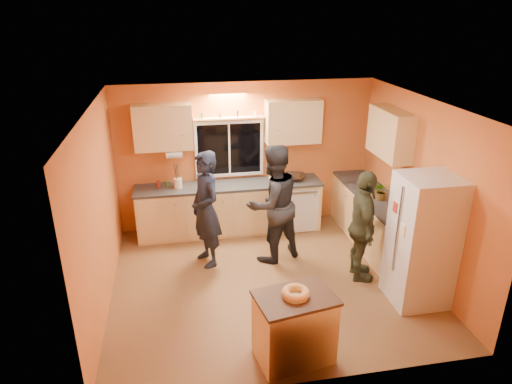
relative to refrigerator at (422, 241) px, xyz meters
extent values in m
plane|color=brown|center=(-1.89, 0.80, -0.90)|extent=(4.50, 4.50, 0.00)
cube|color=orange|center=(-1.89, 2.80, 0.40)|extent=(4.50, 0.04, 2.60)
cube|color=orange|center=(-1.89, -1.20, 0.40)|extent=(4.50, 0.04, 2.60)
cube|color=orange|center=(-4.14, 0.80, 0.40)|extent=(0.04, 4.00, 2.60)
cube|color=orange|center=(0.36, 0.80, 0.40)|extent=(0.04, 4.00, 2.60)
cube|color=white|center=(-1.89, 0.80, 1.70)|extent=(4.50, 4.00, 0.02)
cube|color=black|center=(-2.19, 2.79, 0.55)|extent=(1.10, 0.02, 0.90)
cube|color=white|center=(-2.19, 2.77, 0.55)|extent=(1.20, 0.04, 1.00)
cube|color=#DFAB75|center=(-3.29, 2.64, 1.02)|extent=(0.95, 0.33, 0.75)
cube|color=#DFAB75|center=(-1.09, 2.64, 1.02)|extent=(0.95, 0.33, 0.75)
cube|color=#DFAB75|center=(0.19, 1.60, 1.02)|extent=(0.33, 1.00, 0.75)
cylinder|color=silver|center=(-3.14, 2.52, 0.58)|extent=(0.27, 0.12, 0.12)
cube|color=#DFAB75|center=(-2.24, 2.50, -0.47)|extent=(3.20, 0.60, 0.86)
cube|color=#282B2D|center=(-2.24, 2.50, -0.02)|extent=(3.24, 0.62, 0.04)
cube|color=#DFAB75|center=(0.06, 2.50, -0.47)|extent=(0.60, 0.60, 0.86)
cube|color=#282B2D|center=(0.06, 2.50, -0.02)|extent=(0.62, 0.62, 0.04)
cube|color=#DFAB75|center=(0.06, 1.30, -0.47)|extent=(0.60, 1.80, 0.86)
cube|color=#282B2D|center=(0.06, 1.30, -0.02)|extent=(0.62, 1.84, 0.04)
cube|color=silver|center=(0.00, 0.00, 0.00)|extent=(0.72, 0.70, 1.80)
cube|color=#DFAB75|center=(-1.94, -0.81, -0.50)|extent=(0.91, 0.69, 0.81)
cube|color=black|center=(-1.94, -0.81, -0.08)|extent=(0.95, 0.73, 0.04)
torus|color=#DEB15B|center=(-1.94, -0.81, -0.02)|extent=(0.31, 0.31, 0.09)
imported|color=black|center=(-2.72, 1.49, 0.01)|extent=(0.63, 0.77, 1.82)
imported|color=black|center=(-1.70, 1.44, 0.04)|extent=(1.12, 1.01, 1.88)
imported|color=#2F311F|center=(-0.55, 0.65, -0.06)|extent=(0.59, 1.04, 1.67)
imported|color=black|center=(-1.08, 2.53, 0.05)|extent=(0.49, 0.49, 0.09)
cylinder|color=#EBE4C4|center=(-3.11, 2.50, 0.09)|extent=(0.14, 0.14, 0.17)
imported|color=gray|center=(0.07, 1.40, 0.15)|extent=(0.30, 0.27, 0.30)
cube|color=#AB251A|center=(0.12, 1.98, 0.04)|extent=(0.16, 0.12, 0.07)
camera|label=1|loc=(-3.11, -4.82, 2.87)|focal=32.00mm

